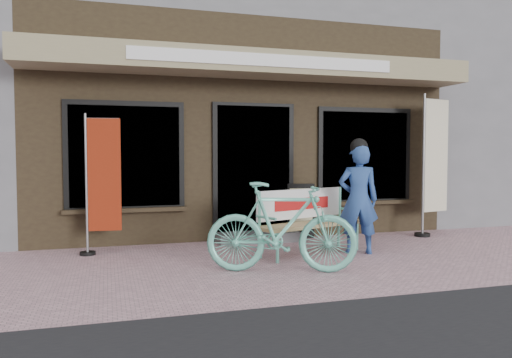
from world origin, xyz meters
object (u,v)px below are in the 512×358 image
object	(u,v)px
person	(358,197)
bicycle	(282,227)
nobori_red	(101,182)
nobori_cream	(434,163)
bench	(307,216)
menu_stand	(301,210)

from	to	relation	value
person	bicycle	size ratio (longest dim) A/B	0.91
nobori_red	person	bearing A→B (deg)	-9.23
nobori_red	nobori_cream	distance (m)	5.38
bench	menu_stand	world-z (taller)	menu_stand
bicycle	menu_stand	xyz separation A→B (m)	(1.09, 2.14, -0.07)
bench	nobori_red	distance (m)	2.87
bicycle	nobori_red	size ratio (longest dim) A/B	0.91
bench	person	size ratio (longest dim) A/B	1.05
bicycle	nobori_cream	distance (m)	3.85
bench	nobori_cream	world-z (taller)	nobori_cream
bench	person	xyz separation A→B (m)	(0.68, -0.23, 0.27)
bicycle	menu_stand	bearing A→B (deg)	-6.83
nobori_red	menu_stand	size ratio (longest dim) A/B	2.17
nobori_cream	menu_stand	world-z (taller)	nobori_cream
person	nobori_red	bearing A→B (deg)	-176.87
nobori_cream	bench	bearing A→B (deg)	-175.85
nobori_red	bicycle	bearing A→B (deg)	-33.53
person	bicycle	bearing A→B (deg)	-133.50
person	nobori_red	distance (m)	3.55
bicycle	person	bearing A→B (deg)	-41.80
person	nobori_red	size ratio (longest dim) A/B	0.83
menu_stand	bicycle	bearing A→B (deg)	-106.85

